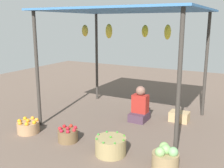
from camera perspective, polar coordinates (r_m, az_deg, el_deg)
name	(u,v)px	position (r m, az deg, el deg)	size (l,w,h in m)	color
ground_plane	(125,120)	(6.10, 2.84, -7.56)	(14.00, 14.00, 0.00)	brown
market_stall_structure	(126,18)	(5.71, 3.07, 13.75)	(3.21, 2.60, 2.40)	#38332D
vendor_person	(140,107)	(6.00, 5.91, -4.96)	(0.36, 0.44, 0.78)	#462F40
basket_oranges	(28,127)	(5.64, -17.33, -8.63)	(0.43, 0.43, 0.29)	#A57E58
basket_red_apples	(68,135)	(5.08, -9.31, -10.59)	(0.37, 0.37, 0.28)	brown
basket_green_chilies	(111,146)	(4.55, -0.30, -12.98)	(0.51, 0.51, 0.32)	#988556
basket_cabbages	(165,158)	(4.23, 11.24, -15.10)	(0.40, 0.40, 0.38)	#927952
wooden_crate_near_vendor	(179,116)	(6.16, 14.06, -6.69)	(0.41, 0.30, 0.22)	tan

